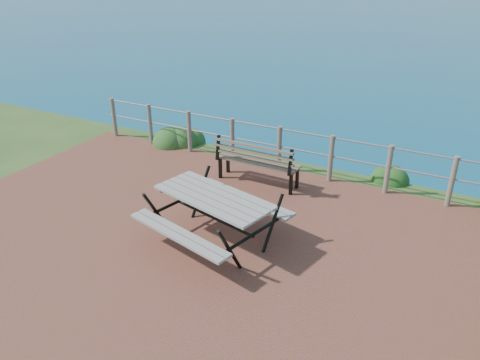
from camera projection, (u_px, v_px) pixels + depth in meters
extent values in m
cube|color=brown|center=(196.00, 247.00, 7.59)|extent=(10.00, 7.00, 0.12)
cylinder|color=#6B5B4C|center=(114.00, 117.00, 11.95)|extent=(0.10, 0.10, 1.00)
cylinder|color=#6B5B4C|center=(150.00, 124.00, 11.47)|extent=(0.10, 0.10, 1.00)
cylinder|color=#6B5B4C|center=(189.00, 132.00, 10.99)|extent=(0.10, 0.10, 1.00)
cylinder|color=#6B5B4C|center=(232.00, 140.00, 10.51)|extent=(0.10, 0.10, 1.00)
cylinder|color=#6B5B4C|center=(279.00, 149.00, 10.03)|extent=(0.10, 0.10, 1.00)
cylinder|color=#6B5B4C|center=(331.00, 159.00, 9.54)|extent=(0.10, 0.10, 1.00)
cylinder|color=#6B5B4C|center=(388.00, 169.00, 9.06)|extent=(0.10, 0.10, 1.00)
cylinder|color=#6B5B4C|center=(452.00, 182.00, 8.58)|extent=(0.10, 0.10, 1.00)
cylinder|color=slate|center=(280.00, 129.00, 9.83)|extent=(9.40, 0.04, 0.04)
cylinder|color=slate|center=(279.00, 147.00, 10.00)|extent=(9.40, 0.04, 0.04)
cube|color=gray|center=(213.00, 197.00, 7.39)|extent=(2.10, 1.25, 0.04)
cube|color=gray|center=(214.00, 215.00, 7.53)|extent=(1.97, 0.74, 0.04)
cube|color=gray|center=(214.00, 215.00, 7.53)|extent=(1.97, 0.74, 0.04)
cylinder|color=black|center=(214.00, 218.00, 7.55)|extent=(1.65, 0.45, 0.05)
cube|color=brown|center=(258.00, 162.00, 9.47)|extent=(1.74, 0.46, 0.04)
cube|color=brown|center=(258.00, 148.00, 9.34)|extent=(1.73, 0.15, 0.39)
cube|color=black|center=(258.00, 172.00, 9.57)|extent=(0.05, 0.07, 0.48)
cube|color=black|center=(258.00, 172.00, 9.57)|extent=(0.05, 0.07, 0.48)
cube|color=black|center=(258.00, 172.00, 9.57)|extent=(0.05, 0.07, 0.48)
cube|color=black|center=(258.00, 172.00, 9.57)|extent=(0.05, 0.07, 0.48)
ellipsoid|color=#1D4C1C|center=(185.00, 143.00, 11.74)|extent=(0.88, 0.88, 0.66)
ellipsoid|color=#154518|center=(396.00, 181.00, 9.79)|extent=(0.70, 0.70, 0.41)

